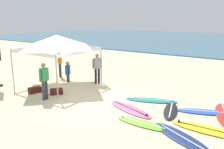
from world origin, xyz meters
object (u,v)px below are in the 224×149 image
canopy_tent (57,42)px  gear_bag_near_tent (56,91)px  surfboard_teal (151,100)px  person_green (44,79)px  gear_bag_by_pole (35,90)px  surfboard_lime (142,123)px  surfboard_black (171,111)px  surfboard_pink (130,109)px  surfboard_yellow (209,130)px  person_orange (60,61)px  surfboard_blue (204,112)px  person_blue (68,71)px  surfboard_navy (181,137)px  person_grey (97,66)px

canopy_tent → gear_bag_near_tent: 2.87m
surfboard_teal → person_green: person_green is taller
gear_bag_by_pole → canopy_tent: bearing=93.9°
surfboard_lime → surfboard_black: bearing=76.6°
surfboard_lime → surfboard_pink: 1.40m
surfboard_teal → canopy_tent: bearing=-175.8°
surfboard_black → surfboard_yellow: 1.91m
person_orange → gear_bag_near_tent: (2.42, -2.61, -0.85)m
person_green → surfboard_pink: bearing=15.4°
surfboard_yellow → gear_bag_by_pole: 8.22m
surfboard_blue → person_blue: (-7.77, 0.41, 0.62)m
surfboard_black → person_green: bearing=-161.0°
surfboard_yellow → gear_bag_near_tent: gear_bag_near_tent is taller
person_green → person_blue: person_green is taller
surfboard_lime → person_green: size_ratio=1.18×
surfboard_navy → person_orange: (-8.92, 3.52, 0.95)m
surfboard_lime → person_grey: bearing=143.6°
surfboard_teal → gear_bag_by_pole: bearing=-158.0°
person_grey → surfboard_teal: bearing=-14.1°
surfboard_teal → surfboard_lime: bearing=-72.0°
surfboard_lime → surfboard_yellow: same height
surfboard_yellow → surfboard_teal: size_ratio=1.07×
surfboard_black → surfboard_lime: bearing=-103.4°
surfboard_lime → person_orange: person_orange is taller
person_grey → surfboard_navy: bearing=-30.7°
canopy_tent → surfboard_pink: (5.21, -1.08, -2.35)m
canopy_tent → person_orange: canopy_tent is taller
surfboard_lime → person_green: bearing=-178.6°
surfboard_yellow → person_blue: bearing=166.7°
surfboard_teal → surfboard_navy: size_ratio=0.99×
person_green → surfboard_blue: bearing=20.9°
surfboard_yellow → person_blue: size_ratio=2.11×
person_orange → person_blue: bearing=-24.7°
surfboard_pink → person_blue: bearing=160.9°
canopy_tent → surfboard_navy: size_ratio=1.46×
surfboard_pink → person_green: 4.11m
surfboard_blue → surfboard_teal: bearing=177.8°
surfboard_blue → gear_bag_near_tent: 6.77m
canopy_tent → person_green: 2.90m
person_grey → gear_bag_near_tent: 2.84m
surfboard_lime → surfboard_pink: same height
surfboard_yellow → surfboard_teal: bearing=150.3°
surfboard_lime → gear_bag_by_pole: size_ratio=3.37×
surfboard_blue → person_blue: person_blue is taller
person_blue → surfboard_navy: bearing=-21.0°
surfboard_lime → surfboard_navy: size_ratio=0.84×
surfboard_navy → person_green: size_ratio=1.40×
canopy_tent → person_grey: bearing=39.2°
canopy_tent → gear_bag_by_pole: 2.85m
canopy_tent → surfboard_blue: canopy_tent is taller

